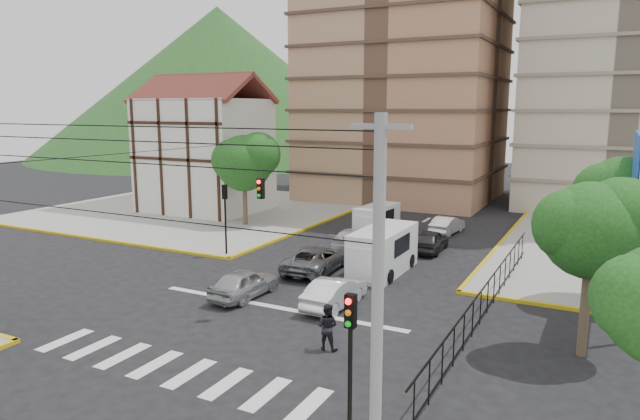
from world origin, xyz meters
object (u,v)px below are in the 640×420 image
Objects in this scene: traffic_light_se at (350,347)px; car_silver_front_left at (244,283)px; traffic_light_nw at (225,208)px; pedestrian_crosswalk at (327,327)px; van_left_lane at (376,220)px; car_white_front_right at (334,292)px; van_right_lane at (381,252)px.

traffic_light_se is 14.02m from car_silver_front_left.
pedestrian_crosswalk is (11.99, -9.72, -2.19)m from traffic_light_nw.
van_left_lane is 1.12× the size of car_silver_front_left.
pedestrian_crosswalk is (6.40, -3.63, 0.20)m from car_silver_front_left.
pedestrian_crosswalk is at bearing 113.63° from car_white_front_right.
pedestrian_crosswalk is (-3.61, 5.88, -2.19)m from traffic_light_se.
traffic_light_nw is at bearing -45.26° from car_silver_front_left.
car_silver_front_left is 2.29× the size of pedestrian_crosswalk.
van_right_lane is at bearing 108.48° from traffic_light_se.
traffic_light_se is 2.39× the size of pedestrian_crosswalk.
van_right_lane reaches higher than van_left_lane.
van_left_lane is at bearing -89.00° from car_silver_front_left.
traffic_light_se reaches higher than van_left_lane.
traffic_light_nw is (-15.60, 15.60, 0.00)m from traffic_light_se.
traffic_light_se reaches higher than car_white_front_right.
car_white_front_right is at bearing -73.07° from pedestrian_crosswalk.
van_left_lane is at bearing 60.49° from traffic_light_nw.
traffic_light_nw is 12.22m from van_left_lane.
pedestrian_crosswalk is (1.84, -4.45, 0.22)m from car_white_front_right.
car_white_front_right is (4.56, 0.82, -0.02)m from car_silver_front_left.
traffic_light_se is at bearing 138.63° from car_silver_front_left.
traffic_light_se reaches higher than pedestrian_crosswalk.
car_white_front_right is at bearing 117.81° from traffic_light_se.
van_right_lane is at bearing -62.36° from van_left_lane.
traffic_light_nw reaches higher than car_silver_front_left.
van_right_lane is 10.68m from pedestrian_crosswalk.
traffic_light_se is 22.06m from traffic_light_nw.
traffic_light_nw reaches higher than van_left_lane.
van_left_lane is (5.93, 10.47, -2.11)m from traffic_light_nw.
van_right_lane is 10.55m from van_left_lane.
traffic_light_nw is 1.04× the size of car_silver_front_left.
pedestrian_crosswalk is at bearing 121.56° from traffic_light_se.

